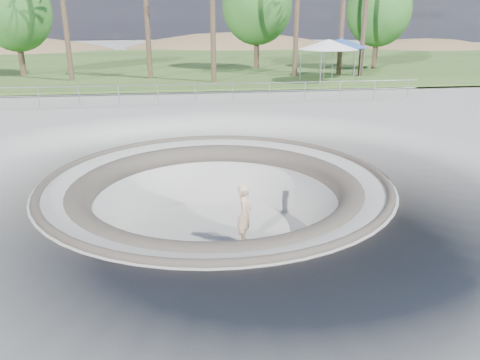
# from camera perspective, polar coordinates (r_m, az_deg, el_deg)

# --- Properties ---
(ground) EXTENTS (180.00, 180.00, 0.00)m
(ground) POSITION_cam_1_polar(r_m,az_deg,el_deg) (13.92, -2.92, 0.05)
(ground) COLOR #A4A49F
(ground) RESTS_ON ground
(skate_bowl) EXTENTS (14.00, 14.00, 4.10)m
(skate_bowl) POSITION_cam_1_polar(r_m,az_deg,el_deg) (14.63, -2.80, -6.73)
(skate_bowl) COLOR #A4A49F
(skate_bowl) RESTS_ON ground
(grass_strip) EXTENTS (180.00, 36.00, 0.12)m
(grass_strip) POSITION_cam_1_polar(r_m,az_deg,el_deg) (47.30, -6.76, 14.00)
(grass_strip) COLOR #375120
(grass_strip) RESTS_ON ground
(distant_hills) EXTENTS (103.20, 45.00, 28.60)m
(distant_hills) POSITION_cam_1_polar(r_m,az_deg,el_deg) (71.38, -3.97, 10.04)
(distant_hills) COLOR brown
(distant_hills) RESTS_ON ground
(safety_railing) EXTENTS (25.00, 0.06, 1.03)m
(safety_railing) POSITION_cam_1_polar(r_m,az_deg,el_deg) (25.41, -5.43, 10.49)
(safety_railing) COLOR gray
(safety_railing) RESTS_ON ground
(skateboard) EXTENTS (0.74, 0.28, 0.08)m
(skateboard) POSITION_cam_1_polar(r_m,az_deg,el_deg) (14.18, 0.59, -7.64)
(skateboard) COLOR brown
(skateboard) RESTS_ON ground
(skater) EXTENTS (0.61, 0.76, 1.83)m
(skater) POSITION_cam_1_polar(r_m,az_deg,el_deg) (13.78, 0.61, -4.21)
(skater) COLOR #D5AB8A
(skater) RESTS_ON skateboard
(canopy_white) EXTENTS (5.40, 5.40, 2.82)m
(canopy_white) POSITION_cam_1_polar(r_m,az_deg,el_deg) (33.21, 10.71, 15.92)
(canopy_white) COLOR gray
(canopy_white) RESTS_ON ground
(canopy_blue) EXTENTS (5.37, 5.37, 2.75)m
(canopy_blue) POSITION_cam_1_polar(r_m,az_deg,el_deg) (36.31, 12.18, 16.01)
(canopy_blue) COLOR gray
(canopy_blue) RESTS_ON ground
(bushy_tree_left) EXTENTS (5.23, 4.75, 7.54)m
(bushy_tree_left) POSITION_cam_1_polar(r_m,az_deg,el_deg) (39.76, -25.79, 17.98)
(bushy_tree_left) COLOR brown
(bushy_tree_left) RESTS_ON ground
(bushy_tree_mid) EXTENTS (5.78, 5.26, 8.34)m
(bushy_tree_mid) POSITION_cam_1_polar(r_m,az_deg,el_deg) (41.18, 2.09, 20.47)
(bushy_tree_mid) COLOR brown
(bushy_tree_mid) RESTS_ON ground
(bushy_tree_right) EXTENTS (5.39, 4.90, 7.77)m
(bushy_tree_right) POSITION_cam_1_polar(r_m,az_deg,el_deg) (42.77, 16.58, 19.21)
(bushy_tree_right) COLOR brown
(bushy_tree_right) RESTS_ON ground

